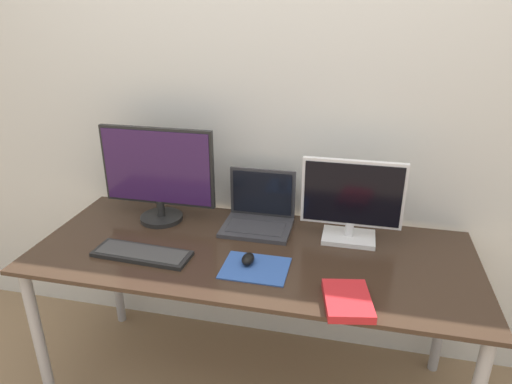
% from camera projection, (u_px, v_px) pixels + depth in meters
% --- Properties ---
extents(wall_back, '(7.00, 0.05, 2.50)m').
position_uv_depth(wall_back, '(274.00, 103.00, 2.04)').
color(wall_back, silver).
rests_on(wall_back, ground_plane).
extents(desk, '(1.78, 0.73, 0.73)m').
position_uv_depth(desk, '(252.00, 268.00, 1.89)').
color(desk, '#332319').
rests_on(desk, ground_plane).
extents(monitor_left, '(0.52, 0.19, 0.44)m').
position_uv_depth(monitor_left, '(158.00, 173.00, 2.03)').
color(monitor_left, black).
rests_on(monitor_left, desk).
extents(monitor_right, '(0.41, 0.15, 0.35)m').
position_uv_depth(monitor_right, '(352.00, 201.00, 1.87)').
color(monitor_right, silver).
rests_on(monitor_right, desk).
extents(laptop, '(0.30, 0.24, 0.24)m').
position_uv_depth(laptop, '(259.00, 213.00, 2.04)').
color(laptop, '#333338').
rests_on(laptop, desk).
extents(keyboard, '(0.40, 0.15, 0.02)m').
position_uv_depth(keyboard, '(142.00, 254.00, 1.81)').
color(keyboard, black).
rests_on(keyboard, desk).
extents(mousepad, '(0.25, 0.20, 0.00)m').
position_uv_depth(mousepad, '(255.00, 268.00, 1.73)').
color(mousepad, '#2D519E').
rests_on(mousepad, desk).
extents(mouse, '(0.05, 0.08, 0.04)m').
position_uv_depth(mouse, '(248.00, 259.00, 1.74)').
color(mouse, black).
rests_on(mouse, mousepad).
extents(book, '(0.19, 0.24, 0.03)m').
position_uv_depth(book, '(347.00, 300.00, 1.52)').
color(book, red).
rests_on(book, desk).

